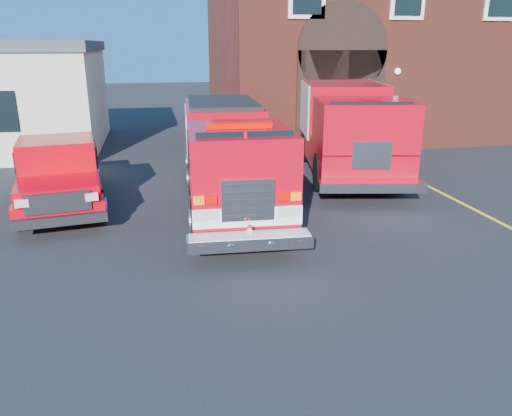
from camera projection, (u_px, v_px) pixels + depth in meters
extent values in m
plane|color=black|center=(245.00, 248.00, 10.86)|extent=(100.00, 100.00, 0.00)
cube|color=yellow|center=(482.00, 214.00, 13.04)|extent=(0.12, 3.00, 0.01)
cube|color=yellow|center=(423.00, 184.00, 15.83)|extent=(0.12, 3.00, 0.01)
cube|color=yellow|center=(382.00, 163.00, 18.62)|extent=(0.12, 3.00, 0.01)
cube|color=maroon|center=(373.00, 49.00, 24.36)|extent=(15.00, 10.00, 8.00)
cube|color=black|center=(340.00, 103.00, 19.64)|extent=(3.60, 0.12, 4.00)
cylinder|color=black|center=(343.00, 50.00, 19.02)|extent=(3.60, 0.12, 3.60)
cylinder|color=black|center=(198.00, 221.00, 11.06)|extent=(0.37, 0.99, 0.97)
cylinder|color=black|center=(284.00, 217.00, 11.33)|extent=(0.37, 0.99, 0.97)
cube|color=#B70514|center=(230.00, 176.00, 13.78)|extent=(2.69, 8.09, 0.80)
cube|color=#B70514|center=(223.00, 128.00, 15.37)|extent=(2.44, 4.02, 1.42)
cube|color=#B70514|center=(240.00, 158.00, 11.03)|extent=(2.38, 2.96, 1.33)
cube|color=black|center=(246.00, 153.00, 9.88)|extent=(1.95, 0.19, 0.83)
cube|color=#C70900|center=(239.00, 125.00, 10.80)|extent=(1.43, 0.39, 0.12)
cube|color=white|center=(248.00, 217.00, 9.96)|extent=(2.21, 0.19, 0.39)
cube|color=silver|center=(248.00, 200.00, 9.84)|extent=(1.06, 0.12, 0.83)
cube|color=silver|center=(250.00, 241.00, 9.86)|extent=(2.50, 0.63, 0.25)
cube|color=#B7B7BF|center=(186.00, 128.00, 15.22)|extent=(0.23, 3.18, 1.15)
cube|color=#B7B7BF|center=(259.00, 127.00, 15.52)|extent=(0.23, 3.18, 1.15)
sphere|color=#CDB584|center=(250.00, 232.00, 9.80)|extent=(0.13, 0.13, 0.12)
sphere|color=#CDB584|center=(250.00, 228.00, 9.76)|extent=(0.10, 0.10, 0.10)
sphere|color=#CDB584|center=(248.00, 226.00, 9.76)|extent=(0.04, 0.04, 0.04)
sphere|color=#CDB584|center=(252.00, 226.00, 9.77)|extent=(0.04, 0.04, 0.04)
ellipsoid|color=red|center=(250.00, 226.00, 9.76)|extent=(0.11, 0.11, 0.06)
cylinder|color=red|center=(250.00, 227.00, 9.75)|extent=(0.12, 0.12, 0.01)
cylinder|color=black|center=(21.00, 214.00, 11.78)|extent=(0.39, 0.84, 0.81)
cylinder|color=black|center=(99.00, 206.00, 12.34)|extent=(0.39, 0.84, 0.81)
cube|color=#C3000C|center=(62.00, 184.00, 13.69)|extent=(2.75, 5.78, 0.45)
cube|color=#C3000C|center=(58.00, 189.00, 11.79)|extent=(2.05, 1.75, 0.35)
cube|color=#C3000C|center=(58.00, 158.00, 13.16)|extent=(2.09, 2.05, 1.01)
cube|color=#C3000C|center=(61.00, 158.00, 15.01)|extent=(2.13, 2.35, 0.56)
cube|color=black|center=(60.00, 221.00, 11.16)|extent=(2.06, 0.42, 0.22)
cylinder|color=black|center=(321.00, 172.00, 14.85)|extent=(0.59, 1.22, 1.16)
cylinder|color=black|center=(399.00, 172.00, 14.86)|extent=(0.59, 1.22, 1.16)
cube|color=#B70514|center=(343.00, 143.00, 17.58)|extent=(4.27, 8.83, 0.95)
cube|color=#B70514|center=(338.00, 103.00, 18.70)|extent=(3.64, 5.71, 1.59)
cube|color=#B70514|center=(363.00, 124.00, 14.41)|extent=(3.10, 3.01, 1.38)
cube|color=#B7B7BF|center=(302.00, 106.00, 18.73)|extent=(0.92, 4.37, 1.80)
cube|color=#B7B7BF|center=(373.00, 106.00, 18.74)|extent=(0.92, 4.37, 1.80)
cube|color=silver|center=(372.00, 186.00, 13.40)|extent=(2.90, 1.03, 0.26)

